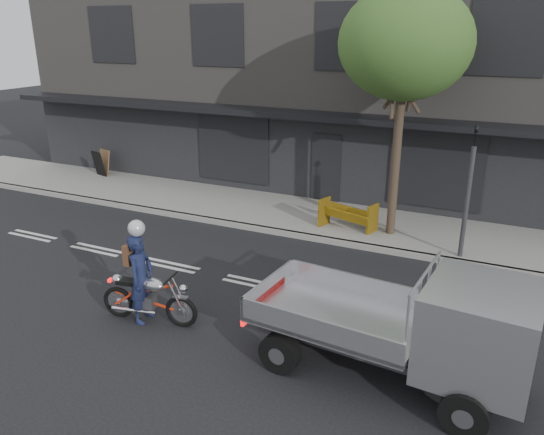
{
  "coord_description": "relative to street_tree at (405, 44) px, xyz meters",
  "views": [
    {
      "loc": [
        5.06,
        -9.97,
        5.7
      ],
      "look_at": [
        0.21,
        0.5,
        1.52
      ],
      "focal_mm": 35.0,
      "sensor_mm": 36.0,
      "label": 1
    }
  ],
  "objects": [
    {
      "name": "motorcycle",
      "position": [
        -3.4,
        -6.59,
        -4.72
      ],
      "size": [
        2.1,
        0.61,
        1.09
      ],
      "rotation": [
        0.0,
        0.0,
        0.15
      ],
      "color": "black",
      "rests_on": "ground"
    },
    {
      "name": "building_main",
      "position": [
        -2.2,
        7.1,
        -1.28
      ],
      "size": [
        26.0,
        10.0,
        8.0
      ],
      "primitive_type": "cube",
      "color": "slate",
      "rests_on": "ground"
    },
    {
      "name": "street_tree",
      "position": [
        0.0,
        0.0,
        0.0
      ],
      "size": [
        3.4,
        3.4,
        6.74
      ],
      "color": "#382B21",
      "rests_on": "ground"
    },
    {
      "name": "ground",
      "position": [
        -2.2,
        -4.2,
        -5.28
      ],
      "size": [
        80.0,
        80.0,
        0.0
      ],
      "primitive_type": "plane",
      "color": "black",
      "rests_on": "ground"
    },
    {
      "name": "sidewalk",
      "position": [
        -2.2,
        0.5,
        -5.2
      ],
      "size": [
        32.0,
        3.2,
        0.15
      ],
      "primitive_type": "cube",
      "color": "gray",
      "rests_on": "ground"
    },
    {
      "name": "construction_barrier",
      "position": [
        -1.2,
        -0.43,
        -4.69
      ],
      "size": [
        1.67,
        1.09,
        0.87
      ],
      "primitive_type": null,
      "rotation": [
        0.0,
        0.0,
        -0.33
      ],
      "color": "#F9B00D",
      "rests_on": "sidewalk"
    },
    {
      "name": "sandwich_board",
      "position": [
        -11.77,
        1.27,
        -4.64
      ],
      "size": [
        0.71,
        0.57,
        0.98
      ],
      "primitive_type": null,
      "rotation": [
        0.0,
        0.0,
        -0.28
      ],
      "color": "black",
      "rests_on": "sidewalk"
    },
    {
      "name": "traffic_light_pole",
      "position": [
        2.0,
        -0.85,
        -3.63
      ],
      "size": [
        0.12,
        0.12,
        3.5
      ],
      "color": "#2D2D30",
      "rests_on": "ground"
    },
    {
      "name": "kerb",
      "position": [
        -2.2,
        -1.1,
        -5.2
      ],
      "size": [
        32.0,
        0.2,
        0.15
      ],
      "primitive_type": "cube",
      "color": "gray",
      "rests_on": "ground"
    },
    {
      "name": "rider",
      "position": [
        -3.55,
        -6.59,
        -4.35
      ],
      "size": [
        0.54,
        0.74,
        1.86
      ],
      "primitive_type": "imported",
      "rotation": [
        0.0,
        0.0,
        1.72
      ],
      "color": "#161D3F",
      "rests_on": "ground"
    },
    {
      "name": "flatbed_ute",
      "position": [
        2.36,
        -6.41,
        -4.07
      ],
      "size": [
        4.72,
        2.26,
        2.12
      ],
      "rotation": [
        0.0,
        0.0,
        -0.09
      ],
      "color": "black",
      "rests_on": "ground"
    }
  ]
}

